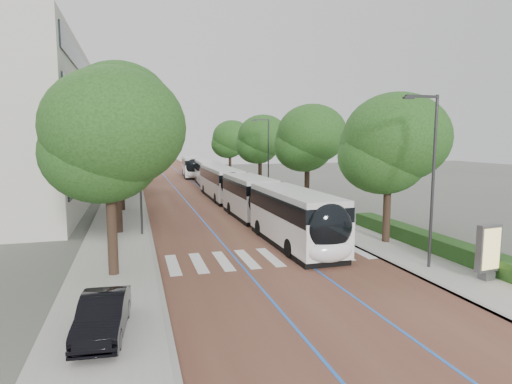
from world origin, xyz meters
TOP-DOWN VIEW (x-y plane):
  - ground at (0.00, 0.00)m, footprint 160.00×160.00m
  - road at (0.00, 40.00)m, footprint 11.00×140.00m
  - sidewalk_left at (-7.50, 40.00)m, footprint 4.00×140.00m
  - sidewalk_right at (7.50, 40.00)m, footprint 4.00×140.00m
  - kerb_left at (-5.60, 40.00)m, footprint 0.20×140.00m
  - kerb_right at (5.60, 40.00)m, footprint 0.20×140.00m
  - zebra_crossing at (0.20, 1.00)m, footprint 10.55×3.60m
  - lane_line_left at (-1.60, 40.00)m, footprint 0.12×126.00m
  - lane_line_right at (1.60, 40.00)m, footprint 0.12×126.00m
  - hedge at (9.10, 0.00)m, footprint 1.20×14.00m
  - streetlight_near at (6.62, -3.00)m, footprint 1.82×0.20m
  - streetlight_far at (6.62, 22.00)m, footprint 1.82×0.20m
  - lamp_post_left at (-6.10, 8.00)m, footprint 0.14×0.14m
  - trees_left at (-7.50, 23.74)m, footprint 6.45×60.96m
  - trees_right at (7.70, 21.57)m, footprint 6.05×47.96m
  - lead_bus at (2.22, 6.81)m, footprint 2.76×18.43m
  - bus_queued_0 at (2.14, 23.21)m, footprint 2.65×12.42m
  - bus_queued_1 at (2.86, 35.42)m, footprint 3.25×12.52m
  - bus_queued_2 at (2.50, 49.23)m, footprint 3.34×12.54m
  - ad_panel at (7.98, -5.24)m, footprint 1.18×0.50m
  - parked_car at (-7.56, -6.20)m, footprint 1.66×3.91m

SIDE VIEW (x-z plane):
  - ground at x=0.00m, z-range 0.00..0.00m
  - road at x=0.00m, z-range 0.00..0.02m
  - lane_line_left at x=-1.60m, z-range 0.02..0.03m
  - lane_line_right at x=1.60m, z-range 0.02..0.03m
  - zebra_crossing at x=0.20m, z-range 0.02..0.03m
  - sidewalk_left at x=-7.50m, z-range 0.00..0.12m
  - sidewalk_right at x=7.50m, z-range 0.00..0.12m
  - kerb_left at x=-5.60m, z-range -0.01..0.13m
  - kerb_right at x=5.60m, z-range -0.01..0.13m
  - hedge at x=9.10m, z-range 0.12..0.92m
  - parked_car at x=-7.56m, z-range 0.12..1.37m
  - ad_panel at x=7.98m, z-range 0.18..2.59m
  - bus_queued_0 at x=2.14m, z-range 0.02..3.22m
  - bus_queued_1 at x=2.86m, z-range 0.02..3.22m
  - bus_queued_2 at x=2.50m, z-range 0.02..3.22m
  - lead_bus at x=2.22m, z-range 0.03..3.23m
  - lamp_post_left at x=-6.10m, z-range 0.12..8.12m
  - streetlight_near at x=6.62m, z-range 0.82..8.82m
  - streetlight_far at x=6.62m, z-range 0.82..8.82m
  - trees_right at x=7.70m, z-range 1.55..9.99m
  - trees_left at x=-7.50m, z-range 1.81..12.12m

